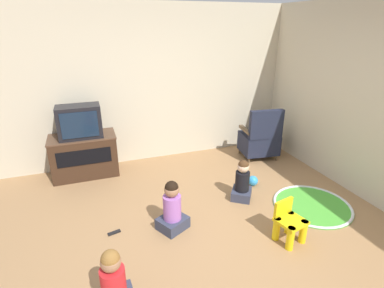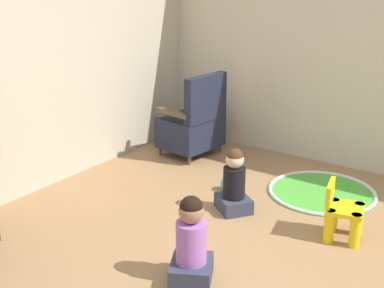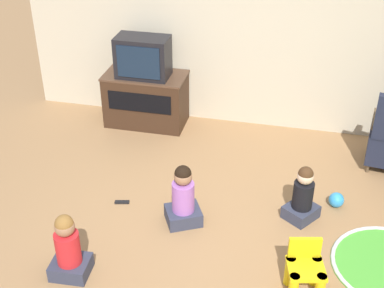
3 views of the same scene
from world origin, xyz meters
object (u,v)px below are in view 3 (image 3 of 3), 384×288
object	(u,v)px
child_watching_center	(183,198)
child_watching_right	(68,250)
yellow_kid_chair	(305,272)
remote_control	(122,202)
child_watching_left	(303,196)
toy_ball	(336,200)
tv_cabinet	(146,98)
television	(143,57)

from	to	relation	value
child_watching_center	child_watching_right	size ratio (longest dim) A/B	1.02
yellow_kid_chair	remote_control	size ratio (longest dim) A/B	3.03
child_watching_left	child_watching_right	bearing A→B (deg)	158.56
child_watching_center	toy_ball	distance (m)	1.58
tv_cabinet	yellow_kid_chair	distance (m)	3.28
child_watching_left	toy_ball	bearing A→B (deg)	-16.68
child_watching_center	yellow_kid_chair	bearing A→B (deg)	-56.18
yellow_kid_chair	child_watching_right	world-z (taller)	child_watching_right
television	yellow_kid_chair	size ratio (longest dim) A/B	1.36
child_watching_right	remote_control	distance (m)	1.08
toy_ball	remote_control	world-z (taller)	toy_ball
child_watching_right	child_watching_left	bearing A→B (deg)	29.50
toy_ball	yellow_kid_chair	bearing A→B (deg)	-102.30
child_watching_left	child_watching_center	bearing A→B (deg)	141.73
tv_cabinet	child_watching_center	xyz separation A→B (m)	(0.94, -1.84, -0.07)
television	toy_ball	bearing A→B (deg)	-26.73
child_watching_right	tv_cabinet	bearing A→B (deg)	89.95
toy_ball	child_watching_left	bearing A→B (deg)	-142.36
child_watching_left	toy_ball	xyz separation A→B (m)	(0.34, 0.26, -0.18)
yellow_kid_chair	toy_ball	distance (m)	1.27
tv_cabinet	yellow_kid_chair	bearing A→B (deg)	-49.45
tv_cabinet	child_watching_left	distance (m)	2.56
child_watching_left	television	bearing A→B (deg)	90.09
child_watching_left	child_watching_center	xyz separation A→B (m)	(-1.12, -0.32, 0.02)
tv_cabinet	remote_control	world-z (taller)	tv_cabinet
child_watching_center	remote_control	xyz separation A→B (m)	(-0.69, 0.14, -0.27)
television	child_watching_left	world-z (taller)	television
tv_cabinet	remote_control	size ratio (longest dim) A/B	6.53
tv_cabinet	toy_ball	bearing A→B (deg)	-27.63
child_watching_right	toy_ball	distance (m)	2.69
tv_cabinet	remote_control	xyz separation A→B (m)	(0.25, -1.70, -0.34)
tv_cabinet	yellow_kid_chair	size ratio (longest dim) A/B	2.15
yellow_kid_chair	child_watching_left	size ratio (longest dim) A/B	0.80
tv_cabinet	child_watching_right	size ratio (longest dim) A/B	1.61
tv_cabinet	remote_control	distance (m)	1.75
television	child_watching_center	world-z (taller)	television
tv_cabinet	yellow_kid_chair	xyz separation A→B (m)	(2.13, -2.49, -0.15)
yellow_kid_chair	toy_ball	xyz separation A→B (m)	(0.27, 1.23, -0.13)
toy_ball	child_watching_right	bearing A→B (deg)	-146.36
tv_cabinet	child_watching_center	size ratio (longest dim) A/B	1.58
tv_cabinet	child_watching_left	size ratio (longest dim) A/B	1.72
child_watching_center	remote_control	world-z (taller)	child_watching_center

